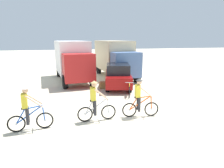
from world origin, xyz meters
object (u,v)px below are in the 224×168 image
object	(u,v)px
cyclist_cowboy_hat	(95,102)
supply_crate	(104,85)
cyclist_orange_shirt	(28,110)
bicycle_spare	(129,89)
cyclist_near_camera	(140,99)
box_truck_tan_camper	(115,57)
box_truck_avon_van	(72,59)
sedan_parked	(118,76)

from	to	relation	value
cyclist_cowboy_hat	supply_crate	size ratio (longest dim) A/B	2.91
cyclist_orange_shirt	bicycle_spare	bearing A→B (deg)	34.56
cyclist_orange_shirt	cyclist_near_camera	distance (m)	4.76
cyclist_cowboy_hat	box_truck_tan_camper	bearing A→B (deg)	70.26
cyclist_cowboy_hat	bicycle_spare	world-z (taller)	cyclist_cowboy_hat
cyclist_orange_shirt	cyclist_cowboy_hat	distance (m)	2.72
box_truck_tan_camper	bicycle_spare	size ratio (longest dim) A/B	4.16
box_truck_avon_van	cyclist_cowboy_hat	bearing A→B (deg)	-87.53
box_truck_tan_camper	cyclist_orange_shirt	size ratio (longest dim) A/B	3.77
sedan_parked	bicycle_spare	world-z (taller)	sedan_parked
cyclist_near_camera	cyclist_orange_shirt	bearing A→B (deg)	-176.54
cyclist_near_camera	sedan_parked	bearing A→B (deg)	84.13
box_truck_tan_camper	sedan_parked	bearing A→B (deg)	-102.23
box_truck_tan_camper	cyclist_orange_shirt	world-z (taller)	box_truck_tan_camper
cyclist_orange_shirt	supply_crate	size ratio (longest dim) A/B	2.91
box_truck_tan_camper	bicycle_spare	xyz separation A→B (m)	(-0.77, -6.40, -1.48)
cyclist_orange_shirt	cyclist_near_camera	bearing A→B (deg)	3.46
sedan_parked	cyclist_cowboy_hat	xyz separation A→B (m)	(-2.63, -5.70, -0.04)
sedan_parked	bicycle_spare	distance (m)	2.30
cyclist_cowboy_hat	cyclist_near_camera	xyz separation A→B (m)	(2.05, -0.03, 0.00)
cyclist_orange_shirt	box_truck_tan_camper	bearing A→B (deg)	58.47
box_truck_avon_van	supply_crate	bearing A→B (deg)	-59.50
box_truck_tan_camper	cyclist_near_camera	bearing A→B (deg)	-98.57
box_truck_avon_van	sedan_parked	world-z (taller)	box_truck_avon_van
cyclist_cowboy_hat	sedan_parked	bearing A→B (deg)	65.18
box_truck_tan_camper	supply_crate	distance (m)	4.79
cyclist_orange_shirt	sedan_parked	bearing A→B (deg)	48.41
bicycle_spare	cyclist_orange_shirt	bearing A→B (deg)	-145.44
box_truck_avon_van	cyclist_orange_shirt	distance (m)	9.81
supply_crate	bicycle_spare	bearing A→B (deg)	-63.39
cyclist_orange_shirt	cyclist_near_camera	world-z (taller)	same
cyclist_cowboy_hat	supply_crate	world-z (taller)	cyclist_cowboy_hat
cyclist_near_camera	bicycle_spare	bearing A→B (deg)	78.34
box_truck_avon_van	bicycle_spare	size ratio (longest dim) A/B	4.20
box_truck_tan_camper	cyclist_cowboy_hat	distance (m)	10.51
box_truck_avon_van	box_truck_tan_camper	distance (m)	3.99
cyclist_orange_shirt	cyclist_cowboy_hat	size ratio (longest dim) A/B	1.00
cyclist_orange_shirt	supply_crate	distance (m)	7.49
box_truck_avon_van	supply_crate	world-z (taller)	box_truck_avon_van
box_truck_tan_camper	cyclist_cowboy_hat	size ratio (longest dim) A/B	3.77
box_truck_tan_camper	supply_crate	bearing A→B (deg)	-115.57
box_truck_avon_van	box_truck_tan_camper	bearing A→B (deg)	9.93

